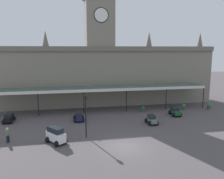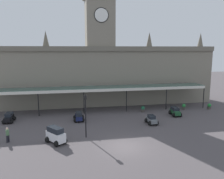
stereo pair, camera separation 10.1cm
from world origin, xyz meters
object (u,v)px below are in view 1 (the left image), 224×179
Objects in this scene: car_white_van at (56,136)px; car_green_estate at (175,112)px; planter_by_canopy at (209,106)px; planter_forecourt_centre at (143,109)px; car_grey_sedan at (152,120)px; victorian_lamppost at (86,111)px; car_black_estate at (9,118)px; pedestrian_beside_cars at (8,134)px; car_navy_estate at (79,117)px; planter_near_kerb at (184,107)px.

car_green_estate is at bearing 23.23° from car_white_van.
planter_forecourt_centre is at bearing 178.39° from planter_by_canopy.
car_grey_sedan is 5.98m from planter_forecourt_centre.
planter_forecourt_centre is at bearing 43.19° from victorian_lamppost.
car_black_estate is at bearing -175.36° from planter_forecourt_centre.
car_grey_sedan is 9.96m from victorian_lamppost.
planter_by_canopy is (11.49, -0.32, 0.00)m from planter_forecourt_centre.
pedestrian_beside_cars reaches higher than car_green_estate.
car_green_estate is 1.38× the size of pedestrian_beside_cars.
car_white_van is 2.68× the size of planter_forecourt_centre.
car_grey_sedan is 0.80× the size of car_white_van.
car_white_van is at bearing -158.08° from planter_by_canopy.
car_green_estate is 23.21m from pedestrian_beside_cars.
car_grey_sedan is 1.24× the size of pedestrian_beside_cars.
victorian_lamppost is (0.53, -6.37, 2.55)m from car_navy_estate.
car_grey_sedan is 0.41× the size of victorian_lamppost.
car_black_estate is 19.85m from planter_forecourt_centre.
victorian_lamppost is at bearing 17.53° from car_white_van.
car_black_estate is 12.81m from victorian_lamppost.
car_white_van is at bearing -12.44° from pedestrian_beside_cars.
pedestrian_beside_cars is 27.00m from planter_near_kerb.
victorian_lamppost reaches higher than planter_near_kerb.
car_black_estate is at bearing 172.88° from car_navy_estate.
car_navy_estate is at bearing 69.45° from car_white_van.
victorian_lamppost is (8.41, -0.08, 2.21)m from pedestrian_beside_cars.
car_black_estate reaches higher than planter_forecourt_centre.
car_green_estate is 1.02× the size of car_black_estate.
victorian_lamppost is 5.24× the size of planter_near_kerb.
car_grey_sedan is at bearing -147.38° from car_green_estate.
car_navy_estate is at bearing -170.21° from planter_near_kerb.
victorian_lamppost is 13.65m from planter_forecourt_centre.
pedestrian_beside_cars reaches higher than car_black_estate.
pedestrian_beside_cars is at bearing -163.54° from planter_by_canopy.
car_black_estate is 7.66m from pedestrian_beside_cars.
car_grey_sedan is 0.91× the size of car_black_estate.
pedestrian_beside_cars is 1.74× the size of planter_by_canopy.
car_black_estate reaches higher than car_grey_sedan.
car_green_estate is 18.77m from car_white_van.
pedestrian_beside_cars is (-5.10, 1.12, 0.10)m from car_white_van.
car_black_estate is 27.02m from planter_near_kerb.
planter_near_kerb is at bearing 29.00° from victorian_lamppost.
victorian_lamppost reaches higher than pedestrian_beside_cars.
car_white_van is 2.68× the size of planter_near_kerb.
car_grey_sedan is (-4.88, -3.12, -0.06)m from car_green_estate.
planter_by_canopy is (24.56, 9.89, -0.32)m from car_white_van.
car_navy_estate is 10.09m from pedestrian_beside_cars.
pedestrian_beside_cars is at bearing -159.84° from planter_near_kerb.
victorian_lamppost is at bearing -37.02° from car_black_estate.
planter_near_kerb is 1.00× the size of planter_forecourt_centre.
car_green_estate is 2.40× the size of planter_near_kerb.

